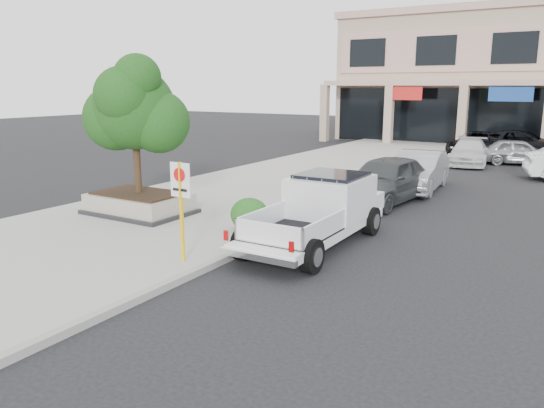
{
  "coord_description": "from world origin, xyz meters",
  "views": [
    {
      "loc": [
        5.7,
        -9.35,
        4.1
      ],
      "look_at": [
        -0.96,
        1.5,
        1.26
      ],
      "focal_mm": 35.0,
      "sensor_mm": 36.0,
      "label": 1
    }
  ],
  "objects_px": {
    "curb_car_c": "(469,152)",
    "curb_car_d": "(477,144)",
    "no_parking_sign": "(181,198)",
    "planter": "(139,203)",
    "planter_tree": "(141,109)",
    "curb_car_a": "(385,180)",
    "curb_car_b": "(418,171)",
    "lot_car_d": "(522,144)",
    "lot_car_a": "(518,152)",
    "pickup_truck": "(314,213)"
  },
  "relations": [
    {
      "from": "pickup_truck",
      "to": "lot_car_a",
      "type": "height_order",
      "value": "pickup_truck"
    },
    {
      "from": "lot_car_a",
      "to": "no_parking_sign",
      "type": "bearing_deg",
      "value": 153.9
    },
    {
      "from": "curb_car_b",
      "to": "curb_car_d",
      "type": "relative_size",
      "value": 0.9
    },
    {
      "from": "planter",
      "to": "lot_car_d",
      "type": "bearing_deg",
      "value": 69.02
    },
    {
      "from": "planter",
      "to": "no_parking_sign",
      "type": "bearing_deg",
      "value": -33.98
    },
    {
      "from": "planter",
      "to": "curb_car_a",
      "type": "distance_m",
      "value": 8.54
    },
    {
      "from": "planter",
      "to": "curb_car_a",
      "type": "relative_size",
      "value": 0.65
    },
    {
      "from": "planter_tree",
      "to": "curb_car_d",
      "type": "height_order",
      "value": "planter_tree"
    },
    {
      "from": "planter_tree",
      "to": "curb_car_d",
      "type": "distance_m",
      "value": 22.1
    },
    {
      "from": "no_parking_sign",
      "to": "planter",
      "type": "bearing_deg",
      "value": 146.02
    },
    {
      "from": "pickup_truck",
      "to": "curb_car_a",
      "type": "bearing_deg",
      "value": 91.68
    },
    {
      "from": "curb_car_a",
      "to": "curb_car_b",
      "type": "xyz_separation_m",
      "value": [
        0.32,
        2.89,
        -0.06
      ]
    },
    {
      "from": "no_parking_sign",
      "to": "curb_car_a",
      "type": "relative_size",
      "value": 0.47
    },
    {
      "from": "curb_car_d",
      "to": "curb_car_a",
      "type": "bearing_deg",
      "value": -85.56
    },
    {
      "from": "pickup_truck",
      "to": "curb_car_c",
      "type": "height_order",
      "value": "pickup_truck"
    },
    {
      "from": "curb_car_c",
      "to": "curb_car_d",
      "type": "relative_size",
      "value": 0.87
    },
    {
      "from": "no_parking_sign",
      "to": "curb_car_c",
      "type": "relative_size",
      "value": 0.5
    },
    {
      "from": "pickup_truck",
      "to": "lot_car_a",
      "type": "distance_m",
      "value": 18.98
    },
    {
      "from": "planter_tree",
      "to": "curb_car_c",
      "type": "xyz_separation_m",
      "value": [
        6.26,
        17.49,
        -2.75
      ]
    },
    {
      "from": "no_parking_sign",
      "to": "pickup_truck",
      "type": "bearing_deg",
      "value": 59.99
    },
    {
      "from": "pickup_truck",
      "to": "curb_car_b",
      "type": "bearing_deg",
      "value": 88.92
    },
    {
      "from": "planter",
      "to": "planter_tree",
      "type": "bearing_deg",
      "value": 48.97
    },
    {
      "from": "pickup_truck",
      "to": "lot_car_d",
      "type": "xyz_separation_m",
      "value": [
        2.35,
        21.81,
        -0.09
      ]
    },
    {
      "from": "lot_car_a",
      "to": "curb_car_a",
      "type": "bearing_deg",
      "value": 152.85
    },
    {
      "from": "no_parking_sign",
      "to": "pickup_truck",
      "type": "relative_size",
      "value": 0.4
    },
    {
      "from": "planter_tree",
      "to": "curb_car_d",
      "type": "bearing_deg",
      "value": 74.21
    },
    {
      "from": "pickup_truck",
      "to": "lot_car_d",
      "type": "bearing_deg",
      "value": 83.42
    },
    {
      "from": "planter_tree",
      "to": "pickup_truck",
      "type": "distance_m",
      "value": 6.46
    },
    {
      "from": "planter",
      "to": "no_parking_sign",
      "type": "height_order",
      "value": "no_parking_sign"
    },
    {
      "from": "curb_car_b",
      "to": "curb_car_c",
      "type": "relative_size",
      "value": 1.04
    },
    {
      "from": "planter_tree",
      "to": "no_parking_sign",
      "type": "height_order",
      "value": "planter_tree"
    },
    {
      "from": "curb_car_a",
      "to": "lot_car_a",
      "type": "bearing_deg",
      "value": 84.91
    },
    {
      "from": "planter",
      "to": "curb_car_c",
      "type": "bearing_deg",
      "value": 70.09
    },
    {
      "from": "curb_car_d",
      "to": "pickup_truck",
      "type": "bearing_deg",
      "value": -84.69
    },
    {
      "from": "pickup_truck",
      "to": "curb_car_c",
      "type": "bearing_deg",
      "value": 88.55
    },
    {
      "from": "planter_tree",
      "to": "no_parking_sign",
      "type": "xyz_separation_m",
      "value": [
        4.17,
        -3.05,
        -1.78
      ]
    },
    {
      "from": "curb_car_c",
      "to": "curb_car_d",
      "type": "bearing_deg",
      "value": 86.61
    },
    {
      "from": "planter",
      "to": "curb_car_a",
      "type": "bearing_deg",
      "value": 46.63
    },
    {
      "from": "lot_car_a",
      "to": "lot_car_d",
      "type": "relative_size",
      "value": 0.7
    },
    {
      "from": "planter_tree",
      "to": "planter",
      "type": "bearing_deg",
      "value": -131.03
    },
    {
      "from": "curb_car_d",
      "to": "no_parking_sign",
      "type": "bearing_deg",
      "value": -88.9
    },
    {
      "from": "curb_car_a",
      "to": "curb_car_b",
      "type": "height_order",
      "value": "curb_car_a"
    },
    {
      "from": "pickup_truck",
      "to": "curb_car_b",
      "type": "distance_m",
      "value": 8.92
    },
    {
      "from": "curb_car_b",
      "to": "curb_car_d",
      "type": "xyz_separation_m",
      "value": [
        -0.08,
        12.16,
        -0.05
      ]
    },
    {
      "from": "no_parking_sign",
      "to": "lot_car_a",
      "type": "distance_m",
      "value": 22.33
    },
    {
      "from": "planter_tree",
      "to": "lot_car_d",
      "type": "relative_size",
      "value": 0.69
    },
    {
      "from": "pickup_truck",
      "to": "curb_car_a",
      "type": "relative_size",
      "value": 1.15
    },
    {
      "from": "lot_car_a",
      "to": "planter_tree",
      "type": "bearing_deg",
      "value": 140.79
    },
    {
      "from": "curb_car_a",
      "to": "curb_car_c",
      "type": "relative_size",
      "value": 1.08
    },
    {
      "from": "curb_car_d",
      "to": "planter",
      "type": "bearing_deg",
      "value": -100.66
    }
  ]
}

